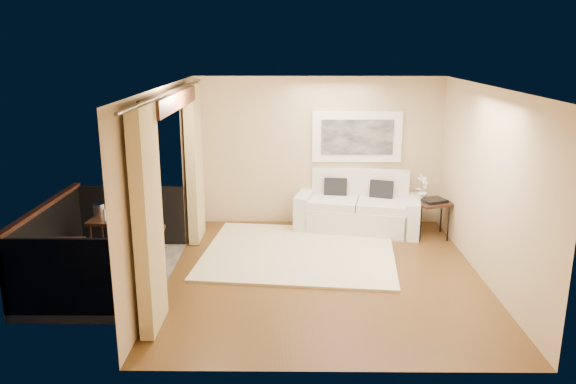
{
  "coord_description": "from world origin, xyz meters",
  "views": [
    {
      "loc": [
        -0.47,
        -7.6,
        3.28
      ],
      "look_at": [
        -0.54,
        0.73,
        1.05
      ],
      "focal_mm": 35.0,
      "sensor_mm": 36.0,
      "label": 1
    }
  ],
  "objects_px": {
    "bistro_table": "(112,223)",
    "balcony_chair_near": "(71,266)",
    "balcony_chair_far": "(147,225)",
    "orchid": "(423,187)",
    "side_table": "(432,204)",
    "sofa": "(358,209)",
    "ice_bucket": "(99,210)"
  },
  "relations": [
    {
      "from": "orchid",
      "to": "ice_bucket",
      "type": "height_order",
      "value": "orchid"
    },
    {
      "from": "orchid",
      "to": "bistro_table",
      "type": "xyz_separation_m",
      "value": [
        -5.0,
        -1.31,
        -0.24
      ]
    },
    {
      "from": "orchid",
      "to": "ice_bucket",
      "type": "bearing_deg",
      "value": -166.69
    },
    {
      "from": "side_table",
      "to": "balcony_chair_near",
      "type": "distance_m",
      "value": 5.85
    },
    {
      "from": "sofa",
      "to": "ice_bucket",
      "type": "distance_m",
      "value": 4.43
    },
    {
      "from": "orchid",
      "to": "side_table",
      "type": "bearing_deg",
      "value": -35.04
    },
    {
      "from": "side_table",
      "to": "balcony_chair_far",
      "type": "distance_m",
      "value": 4.77
    },
    {
      "from": "sofa",
      "to": "balcony_chair_far",
      "type": "height_order",
      "value": "balcony_chair_far"
    },
    {
      "from": "orchid",
      "to": "balcony_chair_far",
      "type": "distance_m",
      "value": 4.66
    },
    {
      "from": "ice_bucket",
      "to": "balcony_chair_near",
      "type": "bearing_deg",
      "value": -86.09
    },
    {
      "from": "side_table",
      "to": "orchid",
      "type": "distance_m",
      "value": 0.34
    },
    {
      "from": "side_table",
      "to": "sofa",
      "type": "bearing_deg",
      "value": 161.06
    },
    {
      "from": "bistro_table",
      "to": "ice_bucket",
      "type": "distance_m",
      "value": 0.28
    },
    {
      "from": "bistro_table",
      "to": "sofa",
      "type": "bearing_deg",
      "value": 22.44
    },
    {
      "from": "sofa",
      "to": "balcony_chair_far",
      "type": "relative_size",
      "value": 2.19
    },
    {
      "from": "side_table",
      "to": "orchid",
      "type": "xyz_separation_m",
      "value": [
        -0.15,
        0.11,
        0.28
      ]
    },
    {
      "from": "orchid",
      "to": "balcony_chair_far",
      "type": "relative_size",
      "value": 0.42
    },
    {
      "from": "balcony_chair_near",
      "to": "balcony_chair_far",
      "type": "bearing_deg",
      "value": 62.0
    },
    {
      "from": "side_table",
      "to": "bistro_table",
      "type": "bearing_deg",
      "value": -166.84
    },
    {
      "from": "side_table",
      "to": "bistro_table",
      "type": "height_order",
      "value": "bistro_table"
    },
    {
      "from": "balcony_chair_far",
      "to": "ice_bucket",
      "type": "xyz_separation_m",
      "value": [
        -0.75,
        0.17,
        0.19
      ]
    },
    {
      "from": "sofa",
      "to": "balcony_chair_far",
      "type": "bearing_deg",
      "value": -141.11
    },
    {
      "from": "ice_bucket",
      "to": "sofa",
      "type": "bearing_deg",
      "value": 20.5
    },
    {
      "from": "side_table",
      "to": "balcony_chair_far",
      "type": "height_order",
      "value": "balcony_chair_far"
    },
    {
      "from": "sofa",
      "to": "side_table",
      "type": "relative_size",
      "value": 3.12
    },
    {
      "from": "side_table",
      "to": "balcony_chair_near",
      "type": "bearing_deg",
      "value": -153.71
    },
    {
      "from": "bistro_table",
      "to": "balcony_chair_near",
      "type": "bearing_deg",
      "value": -94.04
    },
    {
      "from": "side_table",
      "to": "orchid",
      "type": "height_order",
      "value": "orchid"
    },
    {
      "from": "side_table",
      "to": "balcony_chair_far",
      "type": "relative_size",
      "value": 0.7
    },
    {
      "from": "balcony_chair_far",
      "to": "bistro_table",
      "type": "bearing_deg",
      "value": -14.09
    },
    {
      "from": "balcony_chair_far",
      "to": "orchid",
      "type": "bearing_deg",
      "value": -167.62
    },
    {
      "from": "balcony_chair_far",
      "to": "balcony_chair_near",
      "type": "relative_size",
      "value": 1.23
    }
  ]
}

